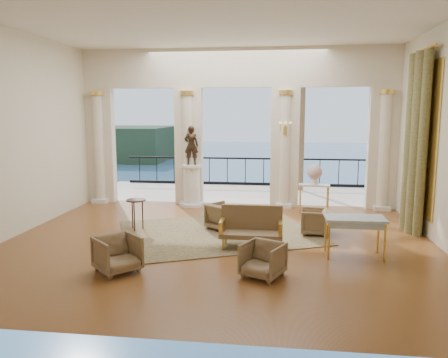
# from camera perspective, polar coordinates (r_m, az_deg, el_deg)

# --- Properties ---
(floor) EXTENTS (9.00, 9.00, 0.00)m
(floor) POSITION_cam_1_polar(r_m,az_deg,el_deg) (9.25, -0.82, -8.30)
(floor) COLOR #492C0B
(floor) RESTS_ON ground
(room_walls) EXTENTS (9.00, 9.00, 9.00)m
(room_walls) POSITION_cam_1_polar(r_m,az_deg,el_deg) (7.74, -2.04, 9.97)
(room_walls) COLOR beige
(room_walls) RESTS_ON ground
(arcade) EXTENTS (9.00, 0.56, 4.50)m
(arcade) POSITION_cam_1_polar(r_m,az_deg,el_deg) (12.64, 1.61, 8.15)
(arcade) COLOR beige
(arcade) RESTS_ON ground
(terrace) EXTENTS (10.00, 3.60, 0.10)m
(terrace) POSITION_cam_1_polar(r_m,az_deg,el_deg) (14.87, 2.31, -1.97)
(terrace) COLOR #ADA291
(terrace) RESTS_ON ground
(balustrade) EXTENTS (9.00, 0.06, 1.03)m
(balustrade) POSITION_cam_1_polar(r_m,az_deg,el_deg) (16.37, 2.81, 0.64)
(balustrade) COLOR black
(balustrade) RESTS_ON terrace
(palm_tree) EXTENTS (2.00, 2.00, 4.50)m
(palm_tree) POSITION_cam_1_polar(r_m,az_deg,el_deg) (15.44, 10.31, 13.73)
(palm_tree) COLOR #4C3823
(palm_tree) RESTS_ON terrace
(headland) EXTENTS (22.00, 18.00, 6.00)m
(headland) POSITION_cam_1_polar(r_m,az_deg,el_deg) (84.92, -14.41, 4.61)
(headland) COLOR black
(headland) RESTS_ON sea
(sea) EXTENTS (160.00, 160.00, 0.00)m
(sea) POSITION_cam_1_polar(r_m,az_deg,el_deg) (69.32, 6.15, 1.47)
(sea) COLOR #2C5D81
(sea) RESTS_ON ground
(curtain) EXTENTS (0.33, 1.40, 4.09)m
(curtain) POSITION_cam_1_polar(r_m,az_deg,el_deg) (10.72, 23.76, 4.30)
(curtain) COLOR brown
(curtain) RESTS_ON ground
(window_frame) EXTENTS (0.04, 1.60, 3.40)m
(window_frame) POSITION_cam_1_polar(r_m,az_deg,el_deg) (10.77, 24.74, 4.69)
(window_frame) COLOR gold
(window_frame) RESTS_ON room_walls
(wall_sconce) EXTENTS (0.30, 0.11, 0.33)m
(wall_sconce) POSITION_cam_1_polar(r_m,az_deg,el_deg) (12.28, 8.01, 6.39)
(wall_sconce) COLOR gold
(wall_sconce) RESTS_ON arcade
(rug) EXTENTS (5.15, 4.67, 0.02)m
(rug) POSITION_cam_1_polar(r_m,az_deg,el_deg) (9.96, -0.73, -6.99)
(rug) COLOR #2E371C
(rug) RESTS_ON ground
(armchair_a) EXTENTS (0.92, 0.92, 0.69)m
(armchair_a) POSITION_cam_1_polar(r_m,az_deg,el_deg) (7.76, -13.76, -9.27)
(armchair_a) COLOR #40361E
(armchair_a) RESTS_ON ground
(armchair_b) EXTENTS (0.81, 0.79, 0.64)m
(armchair_b) POSITION_cam_1_polar(r_m,az_deg,el_deg) (7.36, 5.08, -10.26)
(armchair_b) COLOR #40361E
(armchair_b) RESTS_ON ground
(armchair_c) EXTENTS (0.63, 0.66, 0.63)m
(armchair_c) POSITION_cam_1_polar(r_m,az_deg,el_deg) (9.99, 11.83, -5.32)
(armchair_c) COLOR #40361E
(armchair_c) RESTS_ON ground
(armchair_d) EXTENTS (0.89, 0.89, 0.68)m
(armchair_d) POSITION_cam_1_polar(r_m,az_deg,el_deg) (10.19, 0.00, -4.74)
(armchair_d) COLOR #40361E
(armchair_d) RESTS_ON ground
(settee) EXTENTS (1.26, 0.54, 0.83)m
(settee) POSITION_cam_1_polar(r_m,az_deg,el_deg) (8.89, 3.59, -6.27)
(settee) COLOR #40361E
(settee) RESTS_ON ground
(game_table) EXTENTS (1.11, 0.62, 0.76)m
(game_table) POSITION_cam_1_polar(r_m,az_deg,el_deg) (8.60, 16.73, -5.30)
(game_table) COLOR #91A9B6
(game_table) RESTS_ON ground
(pedestal) EXTENTS (0.66, 0.66, 1.21)m
(pedestal) POSITION_cam_1_polar(r_m,az_deg,el_deg) (12.69, -4.23, -0.94)
(pedestal) COLOR silver
(pedestal) RESTS_ON ground
(statue) EXTENTS (0.41, 0.28, 1.11)m
(statue) POSITION_cam_1_polar(r_m,az_deg,el_deg) (12.55, -4.29, 4.40)
(statue) COLOR black
(statue) RESTS_ON pedestal
(console_table) EXTENTS (0.85, 0.40, 0.78)m
(console_table) POSITION_cam_1_polar(r_m,az_deg,el_deg) (12.02, 11.69, -1.32)
(console_table) COLOR silver
(console_table) RESTS_ON ground
(urn) EXTENTS (0.40, 0.40, 0.53)m
(urn) POSITION_cam_1_polar(r_m,az_deg,el_deg) (11.96, 11.76, 0.75)
(urn) COLOR white
(urn) RESTS_ON console_table
(side_table) EXTENTS (0.45, 0.45, 0.73)m
(side_table) POSITION_cam_1_polar(r_m,az_deg,el_deg) (10.24, -11.41, -3.20)
(side_table) COLOR black
(side_table) RESTS_ON ground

